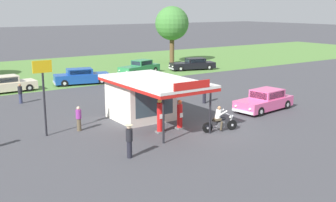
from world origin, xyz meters
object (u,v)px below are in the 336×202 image
Objects in this scene: parked_car_back_row_right at (7,85)px; parked_car_back_row_centre_left at (193,64)px; parked_car_back_row_centre at (140,68)px; parked_car_back_row_far_right at (81,77)px; bystander_admiring_sedan at (129,140)px; gas_pump_nearside at (160,117)px; roadside_pole_sign at (43,85)px; motorcycle_with_rider at (219,121)px; featured_classic_sedan at (264,101)px; bystander_standing_back_lot at (204,92)px; bystander_chatting_near_pumps at (20,93)px; gas_pump_offside at (180,116)px; bystander_strolling_foreground at (79,118)px.

parked_car_back_row_right reaches higher than parked_car_back_row_centre_left.
parked_car_back_row_far_right is at bearing -162.70° from parked_car_back_row_centre.
parked_car_back_row_centre_left is 3.37× the size of bystander_admiring_sedan.
parked_car_back_row_far_right is (2.54, 17.99, -0.24)m from gas_pump_nearside.
parked_car_back_row_centre_left is at bearing 48.21° from gas_pump_nearside.
parked_car_back_row_right is at bearing 84.79° from roadside_pole_sign.
roadside_pole_sign is at bearing 151.31° from gas_pump_nearside.
motorcycle_with_rider is 1.31× the size of bystander_admiring_sedan.
parked_car_back_row_far_right is (-6.89, 17.52, 0.03)m from featured_classic_sedan.
parked_car_back_row_far_right reaches higher than featured_classic_sedan.
roadside_pole_sign is at bearing -173.45° from bystander_standing_back_lot.
featured_classic_sedan is at bearing 19.81° from motorcycle_with_rider.
bystander_chatting_near_pumps reaches higher than parked_car_back_row_far_right.
parked_car_back_row_centre_left is (14.97, 1.60, -0.08)m from parked_car_back_row_far_right.
parked_car_back_row_centre is (9.17, 20.51, -0.14)m from gas_pump_offside.
gas_pump_offside is 18.02m from parked_car_back_row_far_right.
bystander_admiring_sedan is (-6.14, -20.75, 0.21)m from parked_car_back_row_far_right.
parked_car_back_row_centre is 22.67m from bystander_strolling_foreground.
parked_car_back_row_centre is 8.48m from parked_car_back_row_far_right.
bystander_standing_back_lot is (11.08, 1.61, 0.11)m from bystander_strolling_foreground.
roadside_pole_sign is at bearing 156.37° from gas_pump_offside.
roadside_pole_sign reaches higher than parked_car_back_row_far_right.
parked_car_back_row_centre_left is 28.63m from roadside_pole_sign.
featured_classic_sedan is at bearing -40.80° from bystander_chatting_near_pumps.
parked_car_back_row_right is 15.35m from parked_car_back_row_centre.
featured_classic_sedan is at bearing 13.93° from bystander_admiring_sedan.
gas_pump_nearside reaches higher than parked_car_back_row_far_right.
bystander_chatting_near_pumps is (-14.18, 12.24, 0.13)m from featured_classic_sedan.
bystander_admiring_sedan reaches higher than parked_car_back_row_far_right.
bystander_strolling_foreground is at bearing 141.35° from gas_pump_nearside.
gas_pump_nearside is 1.22× the size of bystander_standing_back_lot.
motorcycle_with_rider reaches higher than parked_car_back_row_centre.
roadside_pole_sign is (-8.98, 5.00, 2.40)m from motorcycle_with_rider.
featured_classic_sedan is 15.70m from roadside_pole_sign.
bystander_strolling_foreground is at bearing 92.56° from bystander_admiring_sedan.
parked_car_back_row_far_right is at bearing 111.48° from featured_classic_sedan.
gas_pump_nearside is 18.53m from parked_car_back_row_right.
motorcycle_with_rider is (1.67, -1.80, -0.18)m from gas_pump_offside.
motorcycle_with_rider is at bearing -123.91° from parked_car_back_row_centre_left.
bystander_chatting_near_pumps is (-22.25, -6.88, 0.17)m from parked_car_back_row_centre_left.
bystander_standing_back_lot reaches higher than parked_car_back_row_far_right.
parked_car_back_row_right is at bearing 92.49° from bystander_admiring_sedan.
parked_car_back_row_far_right reaches higher than bystander_strolling_foreground.
motorcycle_with_rider is 6.81m from bystander_admiring_sedan.
gas_pump_offside reaches higher than bystander_admiring_sedan.
bystander_strolling_foreground reaches higher than parked_car_back_row_centre_left.
parked_car_back_row_right is at bearing 87.37° from bystander_chatting_near_pumps.
gas_pump_nearside is 0.47× the size of roadside_pole_sign.
gas_pump_nearside is 13.57m from bystander_chatting_near_pumps.
bystander_standing_back_lot is at bearing 57.86° from motorcycle_with_rider.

